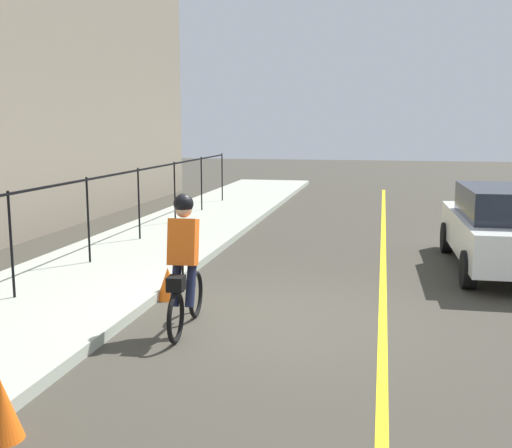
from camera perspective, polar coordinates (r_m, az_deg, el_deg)
ground_plane at (r=8.70m, az=1.01°, el=-8.82°), size 80.00×80.00×0.00m
lane_line_centre at (r=8.56m, az=11.73°, el=-9.29°), size 36.00×0.12×0.01m
sidewalk at (r=9.86m, az=-18.93°, el=-6.69°), size 40.00×3.20×0.15m
iron_fence at (r=10.65m, az=-18.43°, el=1.68°), size 21.86×0.04×1.60m
cyclist_lead at (r=8.01m, az=-6.73°, el=-3.70°), size 1.71×0.38×1.83m
patrol_sedan at (r=12.22m, az=22.28°, el=-0.27°), size 4.43×1.99×1.58m
traffic_cone_near at (r=9.66m, az=-8.21°, el=-5.50°), size 0.36×0.36×0.51m
traffic_cone_far at (r=5.91m, az=-22.65°, el=-15.60°), size 0.36×0.36×0.57m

